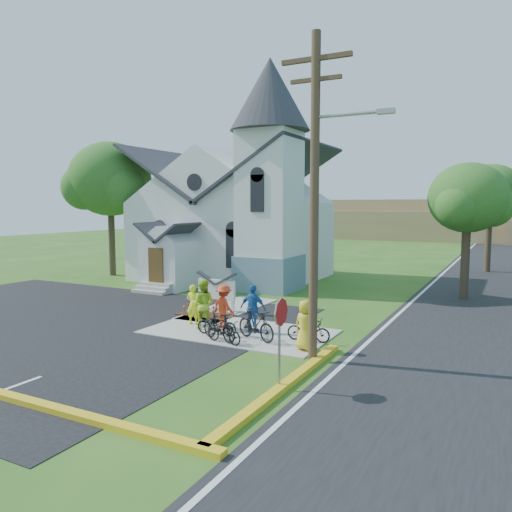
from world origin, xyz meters
The scene contains 23 objects.
ground centered at (0.00, 0.00, 0.00)m, with size 120.00×120.00×0.00m, color #285919.
parking_lot centered at (-7.00, -2.00, 0.01)m, with size 20.00×16.00×0.02m, color black.
road centered at (10.00, 15.00, 0.01)m, with size 8.00×90.00×0.02m, color black.
sidewalk centered at (1.50, 0.50, 0.03)m, with size 7.00×4.00×0.05m, color #9E9B8F.
church centered at (-5.48, 12.48, 5.25)m, with size 12.35×12.00×13.00m.
church_sign centered at (-1.20, 3.20, 1.03)m, with size 2.20×0.40×1.70m.
flower_bed centered at (-1.20, 2.30, 0.04)m, with size 2.60×1.10×0.07m, color #341A0E.
utility_pole centered at (5.36, -1.50, 5.40)m, with size 3.45×0.28×10.00m.
stop_sign centered at (5.43, -4.20, 1.78)m, with size 0.11×0.76×2.48m.
tree_lot_corner centered at (-14.00, 10.00, 6.60)m, with size 5.60×5.60×9.15m.
tree_road_near centered at (8.50, 12.00, 5.21)m, with size 4.00×4.00×7.05m.
tree_road_mid centered at (9.00, 24.00, 5.78)m, with size 4.40×4.40×7.80m.
distant_hills centered at (3.36, 56.33, 2.17)m, with size 61.00×10.00×5.60m.
cyclist_0 centered at (-0.69, 0.60, 0.87)m, with size 0.60×0.39×1.63m, color #E8F61D.
bike_0 centered at (1.06, -0.38, 0.47)m, with size 0.56×1.60×0.84m, color black.
cyclist_1 centered at (0.05, 0.21, 1.02)m, with size 0.95×0.74×1.95m, color #B1DC29.
bike_1 centered at (1.55, -1.01, 0.59)m, with size 0.50×1.78×1.07m, color black.
cyclist_2 centered at (2.07, 0.61, 0.97)m, with size 1.08×0.45×1.84m, color #215DA8.
bike_2 centered at (1.87, -1.20, 0.45)m, with size 0.53×1.53×0.80m, color black.
cyclist_3 centered at (0.75, 0.63, 0.91)m, with size 1.11×0.64×1.73m, color red.
bike_3 centered at (2.68, -0.33, 0.62)m, with size 0.53×1.89×1.13m, color black.
cyclist_4 centered at (4.70, -0.64, 0.90)m, with size 0.83×0.54×1.70m, color gold.
bike_4 centered at (4.41, 0.39, 0.47)m, with size 0.55×1.58×0.83m, color black.
Camera 1 is at (10.81, -15.84, 4.90)m, focal length 35.00 mm.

